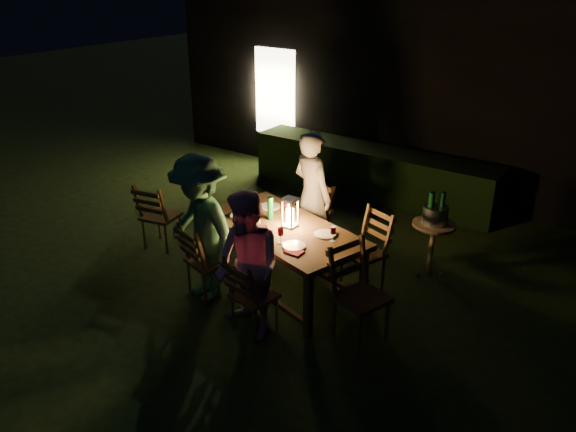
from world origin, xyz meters
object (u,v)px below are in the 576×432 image
Objects in this scene: dining_table at (284,233)px; person_opp_right at (248,267)px; chair_near_left at (208,273)px; person_opp_left at (201,229)px; bottle_table at (270,209)px; ice_bucket at (435,215)px; side_table at (433,229)px; bottle_bucket_a at (430,211)px; chair_far_left at (308,234)px; lantern at (290,214)px; bottle_bucket_b at (441,211)px; chair_far_right at (364,264)px; chair_end at (359,311)px; chair_spare at (161,227)px; chair_near_right at (253,308)px; person_house_side at (312,195)px.

person_opp_right is at bearing -61.24° from dining_table.
person_opp_left is (-0.01, -0.05, 0.57)m from chair_near_left.
ice_bucket is (1.51, 1.26, -0.15)m from bottle_table.
chair_near_left is 3.44× the size of bottle_table.
bottle_bucket_a is at bearing -141.34° from side_table.
chair_far_left is 1.69m from person_opp_left.
chair_near_left reaches higher than ice_bucket.
chair_far_left is at bearing 109.19° from lantern.
bottle_bucket_b reaches higher than chair_near_left.
chair_far_left is at bearing 89.80° from chair_near_left.
ice_bucket is at bearing 80.32° from person_opp_right.
person_opp_left is 2.48× the size of side_table.
chair_far_right reaches higher than ice_bucket.
chair_near_left is 3.21× the size of ice_bucket.
chair_end is 3.18m from chair_spare.
side_table is at bearing -141.34° from bottle_bucket_b.
lantern reaches higher than chair_far_right.
lantern reaches higher than bottle_table.
person_opp_left is 0.85m from bottle_table.
chair_end is at bearing -94.66° from bottle_bucket_b.
bottle_bucket_a is at bearing 61.10° from chair_near_left.
bottle_bucket_b is at bearing 61.51° from person_opp_left.
chair_spare reaches higher than dining_table.
chair_near_left is 1.54m from chair_far_left.
chair_spare is 1.42× the size of side_table.
chair_near_right is 0.93× the size of chair_spare.
bottle_bucket_a is (1.01, 2.20, 0.07)m from person_opp_right.
bottle_table is at bearing -140.10° from bottle_bucket_a.
lantern is (0.70, 0.66, 0.68)m from chair_near_left.
bottle_table is 1.98m from ice_bucket.
chair_spare reaches higher than chair_near_right.
side_table is at bearing 61.68° from person_opp_left.
chair_far_left reaches higher than dining_table.
chair_end is 1.71m from bottle_bucket_a.
person_opp_right is (-0.53, -1.50, 0.49)m from chair_far_right.
person_opp_left reaches higher than chair_far_left.
chair_near_right is 1.91m from person_house_side.
chair_far_right is 1.67m from person_opp_right.
chair_near_right reaches higher than ice_bucket.
bottle_table is 2.00m from side_table.
chair_end is at bearing -93.05° from side_table.
person_house_side is at bearing -94.15° from chair_far_left.
chair_end is 1.95m from person_opp_left.
side_table is (3.26, 1.42, 0.31)m from chair_spare.
person_opp_left is at bearing 87.13° from chair_far_left.
chair_far_right is at bearing 28.26° from bottle_table.
ice_bucket is at bearing -106.57° from chair_far_right.
chair_end reaches higher than chair_spare.
chair_far_left is 1.85m from chair_end.
side_table is 2.18× the size of bottle_bucket_b.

